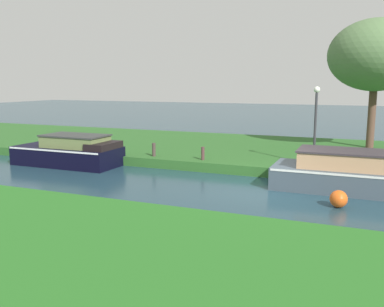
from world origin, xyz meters
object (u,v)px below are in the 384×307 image
Objects in this scene: lamp_post at (316,116)px; mooring_post_far at (203,153)px; mooring_post_near at (154,150)px; channel_buoy at (339,199)px; slate_narrowboat at (355,174)px; black_barge at (70,152)px; willow_tree_left at (376,55)px.

mooring_post_far is (-4.46, -0.64, -1.65)m from lamp_post.
channel_buoy is (8.01, -3.69, -0.44)m from mooring_post_near.
slate_narrowboat is at bearing 80.37° from channel_buoy.
black_barge is 1.55× the size of lamp_post.
willow_tree_left is (12.29, 7.46, 4.32)m from black_barge.
willow_tree_left reaches higher than mooring_post_far.
black_barge is 9.26× the size of channel_buoy.
slate_narrowboat is 0.88× the size of willow_tree_left.
black_barge is 15.01m from willow_tree_left.
black_barge is at bearing -148.76° from willow_tree_left.
lamp_post is at bearing 11.46° from black_barge.
lamp_post is at bearing 127.75° from slate_narrowboat.
channel_buoy is at bearing -24.72° from mooring_post_near.
mooring_post_far is 6.79m from channel_buoy.
slate_narrowboat is at bearing -9.66° from mooring_post_near.
black_barge is 0.76× the size of willow_tree_left.
slate_narrowboat is at bearing -0.00° from black_barge.
slate_narrowboat is at bearing -13.25° from mooring_post_far.
slate_narrowboat reaches higher than channel_buoy.
lamp_post is (-2.08, -5.39, -2.59)m from willow_tree_left.
slate_narrowboat is 2.32m from channel_buoy.
slate_narrowboat is 9.96× the size of mooring_post_far.
willow_tree_left is 6.33m from lamp_post.
mooring_post_near is at bearing 22.67° from black_barge.
black_barge reaches higher than channel_buoy.
channel_buoy is at bearing -95.06° from willow_tree_left.
lamp_post reaches higher than mooring_post_far.
mooring_post_far is at bearing 0.00° from mooring_post_near.
willow_tree_left is (0.48, 7.46, 4.33)m from slate_narrowboat.
channel_buoy is at bearing -99.63° from slate_narrowboat.
willow_tree_left reaches higher than black_barge.
slate_narrowboat is 8.52m from mooring_post_near.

